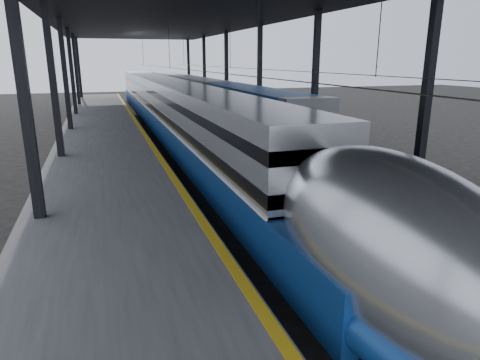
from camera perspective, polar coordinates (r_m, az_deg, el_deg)
name	(u,v)px	position (r m, az deg, el deg)	size (l,w,h in m)	color
ground	(252,288)	(12.24, 1.55, -14.21)	(160.00, 160.00, 0.00)	black
platform	(104,146)	(30.50, -17.67, 4.40)	(6.00, 80.00, 1.00)	#4C4C4F
yellow_strip	(146,136)	(30.54, -12.48, 5.75)	(0.30, 80.00, 0.01)	gold
rails	(218,145)	(31.63, -2.95, 4.73)	(6.52, 80.00, 0.16)	slate
canopy	(178,13)	(30.62, -8.25, 21.22)	(18.00, 75.00, 9.47)	black
tgv_train	(173,112)	(35.26, -8.97, 9.01)	(3.12, 65.20, 4.47)	#B6B9BE
second_train	(198,97)	(48.72, -5.60, 10.97)	(3.04, 56.05, 4.18)	#16448F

